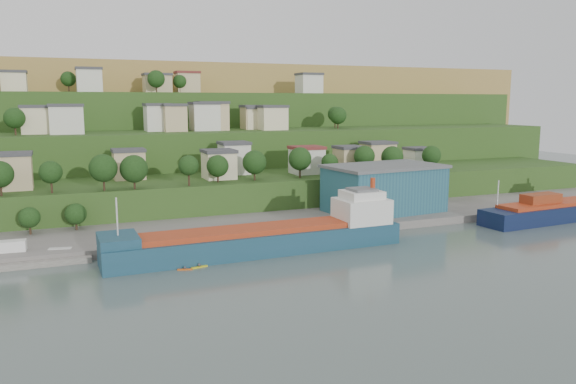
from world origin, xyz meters
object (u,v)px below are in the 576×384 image
warehouse (384,188)px  caravan (9,248)px  cargo_ship_far (571,210)px  cargo_ship_near (268,240)px  kayak_orange (185,269)px

warehouse → caravan: 92.66m
warehouse → cargo_ship_far: bearing=-28.5°
warehouse → caravan: warehouse is taller
cargo_ship_near → cargo_ship_far: 89.32m
kayak_orange → cargo_ship_far: bearing=19.6°
caravan → warehouse: bearing=8.7°
cargo_ship_far → caravan: 140.35m
caravan → cargo_ship_far: bearing=-1.0°
warehouse → caravan: size_ratio=5.14×
caravan → kayak_orange: (31.44, -19.17, -2.48)m
caravan → kayak_orange: size_ratio=2.21×
cargo_ship_near → caravan: 52.20m
cargo_ship_far → warehouse: 51.96m
cargo_ship_near → caravan: cargo_ship_near is taller
cargo_ship_near → kayak_orange: (-19.15, -6.27, -2.43)m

